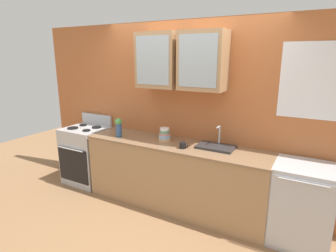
# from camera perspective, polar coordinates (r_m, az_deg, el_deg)

# --- Properties ---
(ground_plane) EXTENTS (10.00, 10.00, 0.00)m
(ground_plane) POSITION_cam_1_polar(r_m,az_deg,el_deg) (4.06, 1.34, -16.01)
(ground_plane) COLOR #936B47
(back_wall_unit) EXTENTS (5.13, 0.45, 2.51)m
(back_wall_unit) POSITION_cam_1_polar(r_m,az_deg,el_deg) (3.84, 3.76, 4.40)
(back_wall_unit) COLOR #B76638
(back_wall_unit) RESTS_ON ground_plane
(counter) EXTENTS (2.56, 0.62, 0.92)m
(counter) POSITION_cam_1_polar(r_m,az_deg,el_deg) (3.85, 1.38, -10.11)
(counter) COLOR #A87F56
(counter) RESTS_ON ground_plane
(stove_range) EXTENTS (0.66, 0.64, 1.10)m
(stove_range) POSITION_cam_1_polar(r_m,az_deg,el_deg) (4.77, -16.38, -5.66)
(stove_range) COLOR silver
(stove_range) RESTS_ON ground_plane
(sink_faucet) EXTENTS (0.46, 0.30, 0.27)m
(sink_faucet) POSITION_cam_1_polar(r_m,az_deg,el_deg) (3.55, 9.85, -4.14)
(sink_faucet) COLOR #2D2D30
(sink_faucet) RESTS_ON counter
(bowl_stack) EXTENTS (0.17, 0.17, 0.18)m
(bowl_stack) POSITION_cam_1_polar(r_m,az_deg,el_deg) (3.77, -0.69, -1.86)
(bowl_stack) COLOR #E0AD7F
(bowl_stack) RESTS_ON counter
(vase) EXTENTS (0.10, 0.10, 0.27)m
(vase) POSITION_cam_1_polar(r_m,az_deg,el_deg) (4.01, -10.14, -0.11)
(vase) COLOR #33598C
(vase) RESTS_ON counter
(cup_near_sink) EXTENTS (0.11, 0.08, 0.08)m
(cup_near_sink) POSITION_cam_1_polar(r_m,az_deg,el_deg) (3.48, 3.03, -3.99)
(cup_near_sink) COLOR black
(cup_near_sink) RESTS_ON counter
(dishwasher) EXTENTS (0.62, 0.61, 0.92)m
(dishwasher) POSITION_cam_1_polar(r_m,az_deg,el_deg) (3.48, 25.73, -14.42)
(dishwasher) COLOR silver
(dishwasher) RESTS_ON ground_plane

